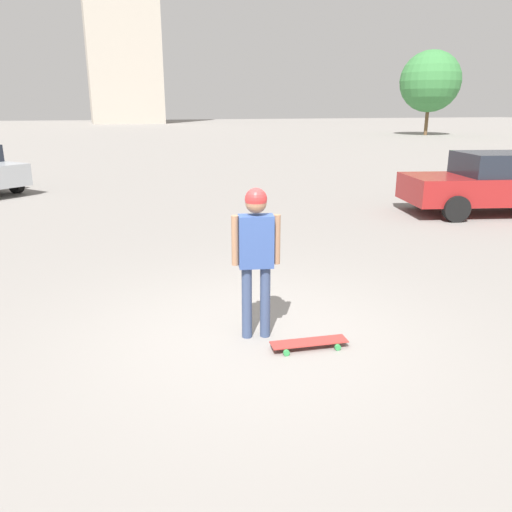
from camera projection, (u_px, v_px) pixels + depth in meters
ground_plane at (256, 336)px, 5.75m from camera, size 220.00×220.00×0.00m
person at (256, 245)px, 5.43m from camera, size 0.28×0.52×1.72m
skateboard at (309, 343)px, 5.44m from camera, size 0.33×0.87×0.08m
car_parked_near at (495, 183)px, 12.23m from camera, size 2.76×4.60×1.49m
tree_distant at (430, 81)px, 46.57m from camera, size 5.59×5.59×7.69m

